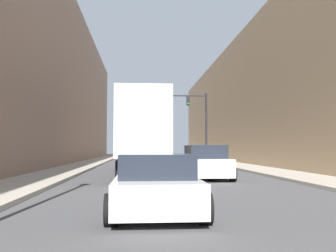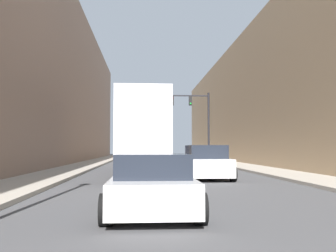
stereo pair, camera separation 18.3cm
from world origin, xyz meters
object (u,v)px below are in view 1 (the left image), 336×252
sedan_car (155,184)px  suv_car (204,163)px  semi_truck (142,134)px  traffic_signal_gantry (187,113)px

sedan_car → suv_car: suv_car is taller
semi_truck → suv_car: 4.77m
traffic_signal_gantry → suv_car: bearing=-94.6°
semi_truck → sedan_car: (0.21, -12.73, -1.66)m
semi_truck → traffic_signal_gantry: 15.30m
semi_truck → traffic_signal_gantry: size_ratio=1.87×
sedan_car → traffic_signal_gantry: size_ratio=0.62×
suv_car → traffic_signal_gantry: (1.42, 17.68, 4.19)m
suv_car → semi_truck: bearing=133.1°
semi_truck → sedan_car: size_ratio=2.99×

